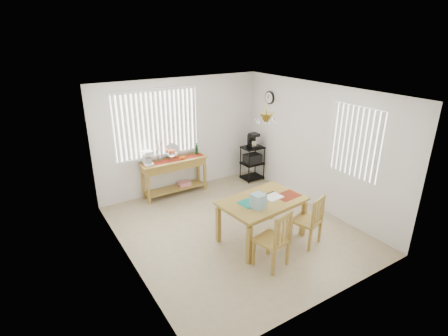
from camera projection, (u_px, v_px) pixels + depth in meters
ground at (235, 229)px, 6.68m from camera, size 4.00×4.50×0.01m
room_shell at (236, 144)px, 6.07m from camera, size 4.20×4.70×2.70m
sideboard at (175, 168)px, 7.89m from camera, size 1.49×0.42×0.84m
sideboard_items at (163, 156)px, 7.65m from camera, size 1.41×0.35×0.64m
wire_cart at (252, 160)px, 8.72m from camera, size 0.51×0.41×0.86m
cart_items at (253, 140)px, 8.54m from camera, size 0.20×0.24×0.36m
dining_table at (262, 205)px, 6.13m from camera, size 1.55×1.09×0.78m
table_items at (262, 200)px, 5.89m from camera, size 1.16×0.51×0.25m
chair_left at (274, 240)px, 5.46m from camera, size 0.55×0.55×0.98m
chair_right at (309, 221)px, 6.06m from camera, size 0.55×0.55×0.94m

